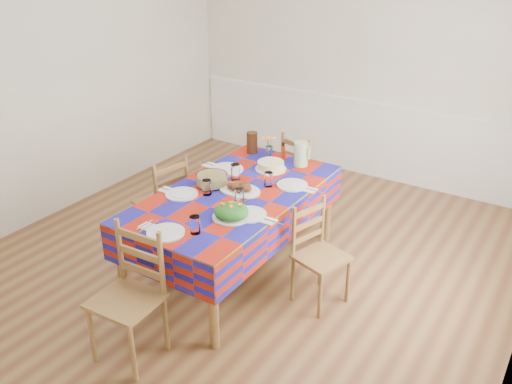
{
  "coord_description": "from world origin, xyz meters",
  "views": [
    {
      "loc": [
        2.33,
        -3.41,
        2.7
      ],
      "look_at": [
        0.18,
        -0.07,
        0.79
      ],
      "focal_mm": 38.0,
      "sensor_mm": 36.0,
      "label": 1
    }
  ],
  "objects_px": {
    "dining_table": "(234,201)",
    "chair_left": "(164,203)",
    "green_pitcher": "(301,154)",
    "tea_pitcher": "(252,143)",
    "meat_platter": "(240,188)",
    "chair_near": "(130,297)",
    "chair_right": "(318,255)",
    "chair_far": "(303,176)"
  },
  "relations": [
    {
      "from": "chair_near",
      "to": "chair_left",
      "type": "distance_m",
      "value": 1.46
    },
    {
      "from": "meat_platter",
      "to": "tea_pitcher",
      "type": "relative_size",
      "value": 1.78
    },
    {
      "from": "dining_table",
      "to": "tea_pitcher",
      "type": "height_order",
      "value": "tea_pitcher"
    },
    {
      "from": "chair_left",
      "to": "chair_right",
      "type": "relative_size",
      "value": 1.09
    },
    {
      "from": "green_pitcher",
      "to": "meat_platter",
      "type": "bearing_deg",
      "value": -101.9
    },
    {
      "from": "green_pitcher",
      "to": "chair_right",
      "type": "relative_size",
      "value": 0.27
    },
    {
      "from": "meat_platter",
      "to": "chair_near",
      "type": "xyz_separation_m",
      "value": [
        -0.03,
        -1.28,
        -0.32
      ]
    },
    {
      "from": "meat_platter",
      "to": "chair_far",
      "type": "distance_m",
      "value": 1.25
    },
    {
      "from": "green_pitcher",
      "to": "chair_left",
      "type": "relative_size",
      "value": 0.24
    },
    {
      "from": "dining_table",
      "to": "chair_near",
      "type": "xyz_separation_m",
      "value": [
        -0.0,
        -1.24,
        -0.21
      ]
    },
    {
      "from": "tea_pitcher",
      "to": "chair_far",
      "type": "xyz_separation_m",
      "value": [
        0.35,
        0.42,
        -0.42
      ]
    },
    {
      "from": "chair_near",
      "to": "chair_far",
      "type": "xyz_separation_m",
      "value": [
        -0.01,
        2.48,
        -0.03
      ]
    },
    {
      "from": "chair_left",
      "to": "chair_far",
      "type": "bearing_deg",
      "value": 158.72
    },
    {
      "from": "chair_near",
      "to": "chair_far",
      "type": "height_order",
      "value": "chair_near"
    },
    {
      "from": "dining_table",
      "to": "meat_platter",
      "type": "xyz_separation_m",
      "value": [
        0.03,
        0.04,
        0.11
      ]
    },
    {
      "from": "tea_pitcher",
      "to": "chair_near",
      "type": "height_order",
      "value": "tea_pitcher"
    },
    {
      "from": "tea_pitcher",
      "to": "chair_right",
      "type": "bearing_deg",
      "value": -35.1
    },
    {
      "from": "dining_table",
      "to": "chair_near",
      "type": "bearing_deg",
      "value": -90.1
    },
    {
      "from": "green_pitcher",
      "to": "tea_pitcher",
      "type": "distance_m",
      "value": 0.55
    },
    {
      "from": "dining_table",
      "to": "meat_platter",
      "type": "height_order",
      "value": "meat_platter"
    },
    {
      "from": "green_pitcher",
      "to": "chair_left",
      "type": "bearing_deg",
      "value": -140.45
    },
    {
      "from": "green_pitcher",
      "to": "tea_pitcher",
      "type": "height_order",
      "value": "green_pitcher"
    },
    {
      "from": "dining_table",
      "to": "chair_left",
      "type": "relative_size",
      "value": 2.14
    },
    {
      "from": "meat_platter",
      "to": "chair_far",
      "type": "height_order",
      "value": "chair_far"
    },
    {
      "from": "green_pitcher",
      "to": "chair_far",
      "type": "distance_m",
      "value": 0.65
    },
    {
      "from": "tea_pitcher",
      "to": "chair_right",
      "type": "xyz_separation_m",
      "value": [
        1.15,
        -0.81,
        -0.45
      ]
    },
    {
      "from": "meat_platter",
      "to": "chair_near",
      "type": "relative_size",
      "value": 0.39
    },
    {
      "from": "meat_platter",
      "to": "green_pitcher",
      "type": "height_order",
      "value": "green_pitcher"
    },
    {
      "from": "chair_left",
      "to": "chair_right",
      "type": "xyz_separation_m",
      "value": [
        1.58,
        0.02,
        -0.04
      ]
    },
    {
      "from": "dining_table",
      "to": "chair_left",
      "type": "height_order",
      "value": "chair_left"
    },
    {
      "from": "chair_left",
      "to": "dining_table",
      "type": "bearing_deg",
      "value": 101.19
    },
    {
      "from": "green_pitcher",
      "to": "chair_right",
      "type": "distance_m",
      "value": 1.09
    },
    {
      "from": "chair_near",
      "to": "chair_left",
      "type": "relative_size",
      "value": 1.05
    },
    {
      "from": "tea_pitcher",
      "to": "chair_right",
      "type": "height_order",
      "value": "tea_pitcher"
    },
    {
      "from": "chair_right",
      "to": "chair_left",
      "type": "bearing_deg",
      "value": 107.91
    },
    {
      "from": "green_pitcher",
      "to": "chair_far",
      "type": "xyz_separation_m",
      "value": [
        -0.2,
        0.44,
        -0.43
      ]
    },
    {
      "from": "meat_platter",
      "to": "tea_pitcher",
      "type": "bearing_deg",
      "value": 116.37
    },
    {
      "from": "tea_pitcher",
      "to": "chair_right",
      "type": "relative_size",
      "value": 0.25
    },
    {
      "from": "dining_table",
      "to": "meat_platter",
      "type": "relative_size",
      "value": 5.31
    },
    {
      "from": "meat_platter",
      "to": "chair_near",
      "type": "distance_m",
      "value": 1.32
    },
    {
      "from": "tea_pitcher",
      "to": "green_pitcher",
      "type": "bearing_deg",
      "value": -1.86
    },
    {
      "from": "dining_table",
      "to": "meat_platter",
      "type": "bearing_deg",
      "value": 50.65
    }
  ]
}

